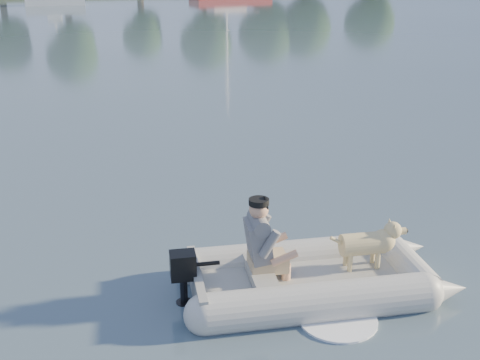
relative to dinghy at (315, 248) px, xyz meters
name	(u,v)px	position (x,y,z in m)	size (l,w,h in m)	color
water	(270,305)	(-0.63, -0.14, -0.56)	(160.00, 160.00, 0.00)	slate
dinghy	(315,248)	(0.00, 0.00, 0.00)	(4.48, 3.16, 1.32)	#A7A6A1
man	(260,238)	(-0.64, 0.17, 0.18)	(0.69, 0.59, 1.02)	slate
dog	(362,247)	(0.61, -0.06, -0.07)	(0.89, 0.31, 0.59)	tan
outboard_motor	(183,280)	(-1.55, 0.28, -0.26)	(0.39, 0.28, 0.75)	black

